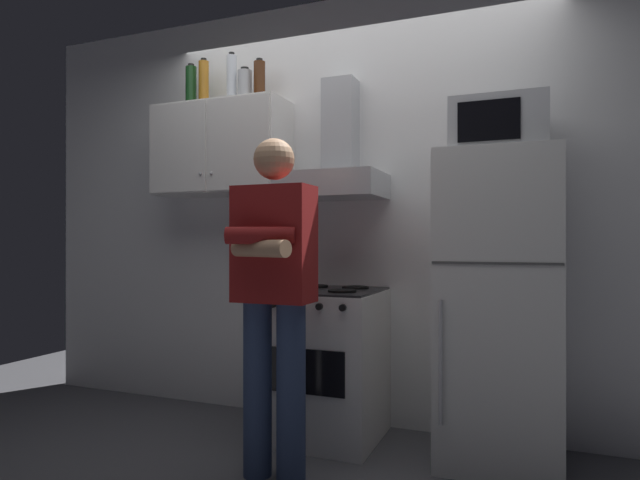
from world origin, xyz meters
The scene contains 13 objects.
ground_plane centered at (0.00, 0.00, 0.00)m, with size 7.00×7.00×0.00m, color #4C4C51.
back_wall_tiled centered at (0.00, 0.60, 1.35)m, with size 4.80×0.10×2.70m, color white.
upper_cabinet centered at (-0.85, 0.37, 1.75)m, with size 0.90×0.37×0.60m.
stove_oven centered at (-0.05, 0.25, 0.43)m, with size 0.60×0.62×0.87m.
range_hood centered at (-0.05, 0.38, 1.60)m, with size 0.60×0.44×0.75m.
refrigerator centered at (0.90, 0.25, 0.80)m, with size 0.60×0.62×1.60m.
microwave centered at (0.90, 0.27, 1.74)m, with size 0.48×0.37×0.28m.
person_standing centered at (-0.10, -0.36, 0.90)m, with size 0.38×0.33×1.64m.
bottle_rum_dark centered at (-0.58, 0.41, 2.18)m, with size 0.08×0.08×0.28m.
bottle_liquor_amber centered at (-1.00, 0.39, 2.21)m, with size 0.07×0.07×0.32m.
bottle_wine_green centered at (-1.10, 0.40, 2.20)m, with size 0.07×0.07×0.30m.
bottle_canister_steel centered at (-0.69, 0.40, 2.16)m, with size 0.09×0.09×0.23m.
bottle_vodka_clear centered at (-0.78, 0.39, 2.21)m, with size 0.07×0.07×0.34m.
Camera 1 is at (1.06, -2.67, 1.14)m, focal length 30.12 mm.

